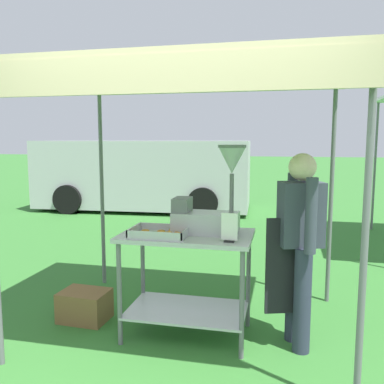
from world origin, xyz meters
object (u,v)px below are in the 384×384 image
stall_canopy (189,83)px  vendor (299,240)px  donut_cart (187,263)px  supply_crate (85,306)px  menu_sign (229,230)px  donut_tray (160,234)px  van_silver (145,174)px  donut_fryer (211,204)px

stall_canopy → vendor: stall_canopy is taller
donut_cart → vendor: (0.94, 0.02, 0.25)m
supply_crate → menu_sign: bearing=-11.6°
vendor → donut_tray: bearing=-172.0°
donut_cart → vendor: vendor is taller
vendor → stall_canopy: bearing=175.2°
donut_tray → van_silver: bearing=110.2°
donut_tray → menu_sign: size_ratio=2.02×
stall_canopy → donut_cart: 1.53m
menu_sign → van_silver: van_silver is taller
donut_fryer → vendor: size_ratio=0.47×
donut_tray → menu_sign: menu_sign is taller
donut_fryer → menu_sign: donut_fryer is taller
vendor → supply_crate: vendor is taller
supply_crate → donut_cart: bearing=-4.2°
donut_fryer → stall_canopy: bearing=168.0°
stall_canopy → donut_cart: (0.00, -0.10, -1.53)m
supply_crate → donut_tray: bearing=-14.6°
donut_fryer → supply_crate: donut_fryer is taller
donut_tray → supply_crate: 1.16m
stall_canopy → menu_sign: size_ratio=12.01×
stall_canopy → supply_crate: bearing=-178.7°
stall_canopy → donut_tray: size_ratio=5.93×
donut_cart → donut_tray: bearing=-145.1°
vendor → supply_crate: bearing=178.4°
vendor → van_silver: size_ratio=0.31×
van_silver → donut_fryer: bearing=-66.0°
menu_sign → donut_cart: bearing=151.2°
donut_fryer → menu_sign: size_ratio=3.28×
donut_tray → menu_sign: (0.59, -0.08, 0.08)m
van_silver → menu_sign: bearing=-65.5°
vendor → donut_fryer: bearing=177.2°
donut_cart → van_silver: van_silver is taller
vendor → supply_crate: 2.10m
donut_tray → stall_canopy: bearing=50.1°
donut_cart → donut_fryer: 0.56m
donut_cart → donut_tray: (-0.20, -0.14, 0.28)m
donut_cart → vendor: size_ratio=0.69×
menu_sign → van_silver: bearing=114.5°
stall_canopy → van_silver: (-2.55, 6.14, -1.31)m
stall_canopy → donut_cart: bearing=-90.0°
stall_canopy → supply_crate: 2.29m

